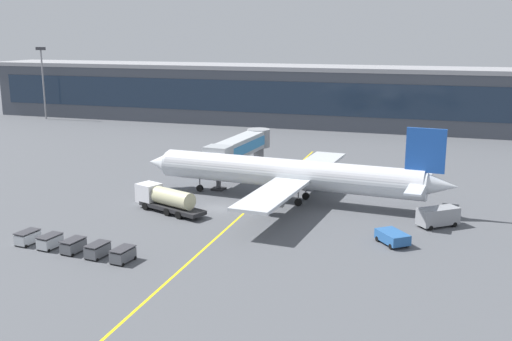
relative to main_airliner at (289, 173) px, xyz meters
name	(u,v)px	position (x,y,z in m)	size (l,w,h in m)	color
ground_plane	(219,208)	(-7.91, -6.21, -3.95)	(700.00, 700.00, 0.00)	#515459
apron_lead_in_line	(251,207)	(-4.06, -4.21, -3.94)	(0.30, 80.00, 0.01)	yellow
terminal_building	(394,98)	(7.21, 69.88, 3.45)	(220.08, 17.28, 14.75)	#424751
main_airliner	(289,173)	(0.00, 0.00, 0.00)	(44.46, 35.42, 11.26)	silver
jet_bridge	(241,147)	(-11.02, 11.68, 1.00)	(4.69, 20.26, 6.65)	#B2B7BC
fuel_tanker	(166,199)	(-13.90, -9.75, -2.20)	(10.98, 6.18, 3.25)	#232326
crew_van	(437,216)	(19.85, -5.16, -2.63)	(5.19, 4.81, 2.30)	gray
pushback_tug	(392,237)	(15.32, -13.09, -3.10)	(4.18, 4.40, 1.40)	#285B9E
baggage_cart_0	(28,237)	(-22.86, -25.61, -3.16)	(1.88, 2.80, 1.48)	#B2B7BC
baggage_cart_1	(50,241)	(-19.68, -25.97, -3.16)	(1.88, 2.80, 1.48)	#B2B7BC
baggage_cart_2	(73,246)	(-16.50, -26.32, -3.16)	(1.88, 2.80, 1.48)	#595B60
baggage_cart_3	(98,250)	(-13.32, -26.67, -3.16)	(1.88, 2.80, 1.48)	#595B60
baggage_cart_4	(123,255)	(-10.14, -27.02, -3.16)	(1.88, 2.80, 1.48)	#595B60
apron_light_mast_0	(43,76)	(-83.42, 57.92, 7.49)	(2.80, 0.50, 19.08)	gray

